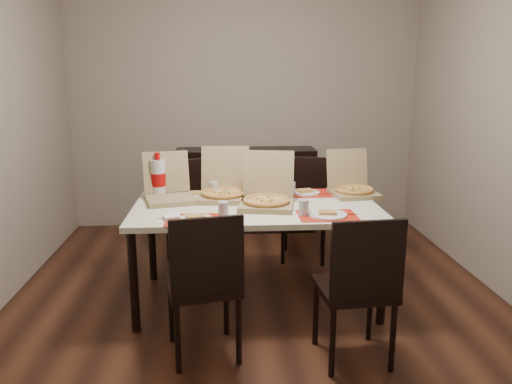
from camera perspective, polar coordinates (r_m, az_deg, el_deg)
ground at (r=3.96m, az=0.09°, el=-12.16°), size 3.80×4.00×0.02m
room_walls at (r=4.00m, az=-0.34°, el=13.92°), size 3.84×4.02×2.62m
sideboard at (r=5.49m, az=-1.18°, el=0.28°), size 1.50×0.40×0.90m
dining_table at (r=3.70m, az=0.00°, el=-2.51°), size 1.80×1.00×0.75m
chair_near_left at (r=3.00m, az=-5.91°, el=-10.00°), size 0.50×0.50×0.93m
chair_near_right at (r=2.99m, az=11.68°, el=-10.28°), size 0.45×0.45×0.93m
chair_far_left at (r=4.58m, az=-7.57°, el=-1.71°), size 0.55×0.55×0.93m
chair_far_right at (r=4.69m, az=5.56°, el=-1.30°), size 0.49×0.49×0.93m
setting_near_left at (r=3.35m, az=-6.35°, el=-2.75°), size 0.48×0.30×0.11m
setting_near_right at (r=3.44m, az=7.48°, el=-2.37°), size 0.42×0.30×0.11m
setting_far_left at (r=3.98m, az=-6.64°, el=-0.15°), size 0.45×0.30×0.11m
setting_far_right at (r=4.03m, az=5.19°, el=0.06°), size 0.49×0.30×0.11m
napkin_loose at (r=3.60m, az=1.46°, el=-1.73°), size 0.16×0.16×0.02m
pizza_box_center at (r=3.64m, az=1.23°, el=-0.74°), size 0.45×0.48×0.38m
pizza_box_right at (r=4.06m, az=10.98°, el=0.47°), size 0.39×0.42×0.35m
pizza_box_left at (r=3.86m, az=-9.87°, el=-0.08°), size 0.44×0.47×0.36m
pizza_box_extra at (r=3.87m, az=-3.72°, el=0.11°), size 0.42×0.46×0.38m
faina_plate at (r=3.78m, az=-3.61°, el=-0.93°), size 0.24×0.24×0.03m
dip_bowl at (r=3.81m, az=0.96°, el=-0.74°), size 0.15×0.15×0.03m
soda_bottle at (r=3.97m, az=-11.09°, el=1.53°), size 0.12×0.12×0.35m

